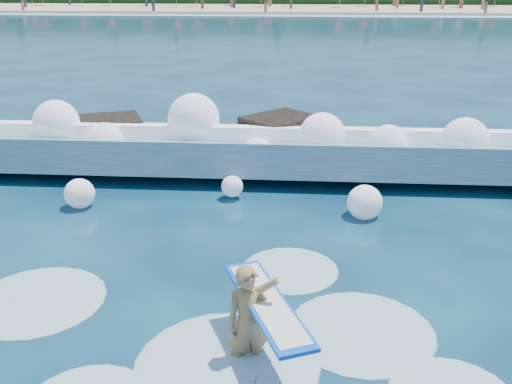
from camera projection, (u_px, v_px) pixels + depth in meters
The scene contains 9 objects.
ground at pixel (168, 288), 10.66m from camera, with size 200.00×200.00×0.00m, color #071F3A.
beach at pixel (283, 9), 83.02m from camera, with size 140.00×20.00×0.40m, color tan.
wet_band at pixel (281, 15), 72.86m from camera, with size 140.00×5.00×0.08m, color silver.
breaking_wave at pixel (219, 153), 16.65m from camera, with size 18.78×2.89×1.62m.
rock_cluster at pixel (182, 142), 18.02m from camera, with size 8.56×3.41×1.47m.
surfer_with_board at pixel (253, 319), 8.54m from camera, with size 1.52×2.99×1.86m.
wave_spray at pixel (230, 137), 16.40m from camera, with size 15.39×4.77×2.26m.
surf_foam at pixel (224, 337), 9.24m from camera, with size 9.02×5.98×0.14m.
beachgoers at pixel (292, 3), 80.21m from camera, with size 105.12×13.28×1.93m.
Camera 1 is at (2.30, -9.12, 5.57)m, focal length 40.00 mm.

